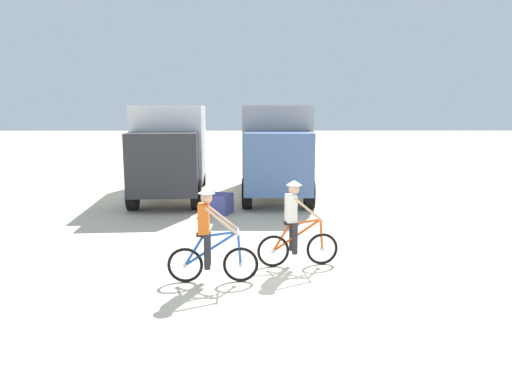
{
  "coord_description": "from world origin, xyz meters",
  "views": [
    {
      "loc": [
        -0.11,
        -9.22,
        3.29
      ],
      "look_at": [
        -0.05,
        3.26,
        1.1
      ],
      "focal_mm": 34.03,
      "sensor_mm": 36.0,
      "label": 1
    }
  ],
  "objects": [
    {
      "name": "box_truck_grey_hauler",
      "position": [
        0.75,
        9.15,
        1.87
      ],
      "size": [
        2.52,
        6.8,
        3.35
      ],
      "color": "#9E9EA3",
      "rests_on": "ground"
    },
    {
      "name": "ground_plane",
      "position": [
        0.0,
        0.0,
        0.0
      ],
      "size": [
        120.0,
        120.0,
        0.0
      ],
      "primitive_type": "plane",
      "color": "beige"
    },
    {
      "name": "cyclist_cowboy_hat",
      "position": [
        0.76,
        0.54,
        0.85
      ],
      "size": [
        1.72,
        0.53,
        1.82
      ],
      "color": "black",
      "rests_on": "ground"
    },
    {
      "name": "cyclist_orange_shirt",
      "position": [
        -0.94,
        -0.41,
        0.85
      ],
      "size": [
        1.73,
        0.52,
        1.82
      ],
      "color": "black",
      "rests_on": "ground"
    },
    {
      "name": "supply_crate",
      "position": [
        -1.2,
        5.66,
        0.31
      ],
      "size": [
        0.92,
        0.91,
        0.62
      ],
      "primitive_type": "cube",
      "rotation": [
        0.0,
        0.0,
        2.79
      ],
      "color": "#4C5199",
      "rests_on": "ground"
    },
    {
      "name": "box_truck_avon_van",
      "position": [
        -3.19,
        8.97,
        1.87
      ],
      "size": [
        2.82,
        6.89,
        3.35
      ],
      "color": "white",
      "rests_on": "ground"
    }
  ]
}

